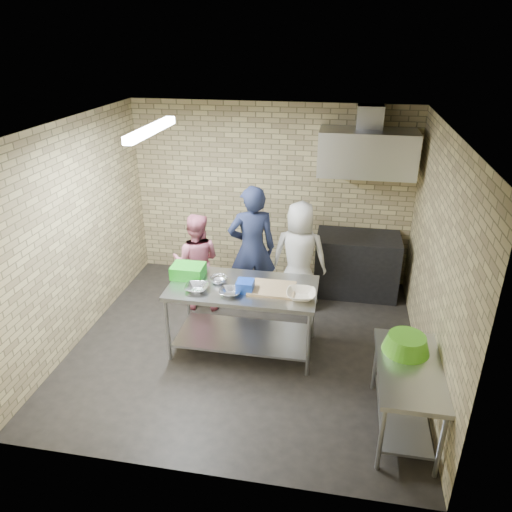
{
  "coord_description": "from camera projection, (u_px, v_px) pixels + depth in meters",
  "views": [
    {
      "loc": [
        1.04,
        -4.95,
        3.6
      ],
      "look_at": [
        0.1,
        0.2,
        1.15
      ],
      "focal_mm": 33.98,
      "sensor_mm": 36.0,
      "label": 1
    }
  ],
  "objects": [
    {
      "name": "floor",
      "position": [
        245.0,
        344.0,
        6.11
      ],
      "size": [
        4.2,
        4.2,
        0.0
      ],
      "primitive_type": "plane",
      "color": "black",
      "rests_on": "ground"
    },
    {
      "name": "ceiling",
      "position": [
        243.0,
        127.0,
        4.96
      ],
      "size": [
        4.2,
        4.2,
        0.0
      ],
      "primitive_type": "plane",
      "rotation": [
        3.14,
        0.0,
        0.0
      ],
      "color": "black",
      "rests_on": "ground"
    },
    {
      "name": "back_wall",
      "position": [
        271.0,
        194.0,
        7.32
      ],
      "size": [
        4.2,
        0.06,
        2.7
      ],
      "primitive_type": "cube",
      "color": "tan",
      "rests_on": "ground"
    },
    {
      "name": "front_wall",
      "position": [
        193.0,
        350.0,
        3.75
      ],
      "size": [
        4.2,
        0.06,
        2.7
      ],
      "primitive_type": "cube",
      "color": "tan",
      "rests_on": "ground"
    },
    {
      "name": "left_wall",
      "position": [
        75.0,
        234.0,
        5.88
      ],
      "size": [
        0.06,
        4.0,
        2.7
      ],
      "primitive_type": "cube",
      "color": "tan",
      "rests_on": "ground"
    },
    {
      "name": "right_wall",
      "position": [
        436.0,
        261.0,
        5.2
      ],
      "size": [
        0.06,
        4.0,
        2.7
      ],
      "primitive_type": "cube",
      "color": "tan",
      "rests_on": "ground"
    },
    {
      "name": "prep_table",
      "position": [
        243.0,
        318.0,
        5.87
      ],
      "size": [
        1.74,
        0.87,
        0.87
      ],
      "primitive_type": "cube",
      "color": "#AEB1B5",
      "rests_on": "floor"
    },
    {
      "name": "side_counter",
      "position": [
        405.0,
        398.0,
        4.68
      ],
      "size": [
        0.6,
        1.2,
        0.75
      ],
      "primitive_type": "cube",
      "color": "silver",
      "rests_on": "floor"
    },
    {
      "name": "stove",
      "position": [
        356.0,
        264.0,
        7.17
      ],
      "size": [
        1.2,
        0.7,
        0.9
      ],
      "primitive_type": "cube",
      "color": "black",
      "rests_on": "floor"
    },
    {
      "name": "range_hood",
      "position": [
        367.0,
        153.0,
        6.51
      ],
      "size": [
        1.3,
        0.6,
        0.6
      ],
      "primitive_type": "cube",
      "color": "silver",
      "rests_on": "back_wall"
    },
    {
      "name": "hood_duct",
      "position": [
        370.0,
        117.0,
        6.46
      ],
      "size": [
        0.35,
        0.3,
        0.3
      ],
      "primitive_type": "cube",
      "color": "#A5A8AD",
      "rests_on": "back_wall"
    },
    {
      "name": "wall_shelf",
      "position": [
        388.0,
        163.0,
        6.71
      ],
      "size": [
        0.8,
        0.2,
        0.04
      ],
      "primitive_type": "cube",
      "color": "#3F2B19",
      "rests_on": "back_wall"
    },
    {
      "name": "fluorescent_fixture",
      "position": [
        151.0,
        129.0,
        5.15
      ],
      "size": [
        0.1,
        1.25,
        0.08
      ],
      "primitive_type": "cube",
      "color": "white",
      "rests_on": "ceiling"
    },
    {
      "name": "green_crate",
      "position": [
        188.0,
        271.0,
        5.87
      ],
      "size": [
        0.39,
        0.29,
        0.15
      ],
      "primitive_type": "cube",
      "color": "green",
      "rests_on": "prep_table"
    },
    {
      "name": "blue_tub",
      "position": [
        245.0,
        286.0,
        5.56
      ],
      "size": [
        0.19,
        0.19,
        0.13
      ],
      "primitive_type": "cube",
      "color": "blue",
      "rests_on": "prep_table"
    },
    {
      "name": "cutting_board",
      "position": [
        272.0,
        289.0,
        5.6
      ],
      "size": [
        0.53,
        0.41,
        0.03
      ],
      "primitive_type": "cube",
      "color": "tan",
      "rests_on": "prep_table"
    },
    {
      "name": "mixing_bowl_a",
      "position": [
        197.0,
        288.0,
        5.57
      ],
      "size": [
        0.28,
        0.28,
        0.07
      ],
      "primitive_type": "imported",
      "rotation": [
        0.0,
        0.0,
        0.04
      ],
      "color": "#B2B5B9",
      "rests_on": "prep_table"
    },
    {
      "name": "mixing_bowl_b",
      "position": [
        219.0,
        280.0,
        5.76
      ],
      "size": [
        0.22,
        0.22,
        0.06
      ],
      "primitive_type": "imported",
      "rotation": [
        0.0,
        0.0,
        0.04
      ],
      "color": "silver",
      "rests_on": "prep_table"
    },
    {
      "name": "mixing_bowl_c",
      "position": [
        230.0,
        292.0,
        5.49
      ],
      "size": [
        0.26,
        0.26,
        0.06
      ],
      "primitive_type": "imported",
      "rotation": [
        0.0,
        0.0,
        0.04
      ],
      "color": "#A9ACB0",
      "rests_on": "prep_table"
    },
    {
      "name": "ceramic_bowl",
      "position": [
        301.0,
        295.0,
        5.42
      ],
      "size": [
        0.35,
        0.35,
        0.08
      ],
      "primitive_type": "imported",
      "rotation": [
        0.0,
        0.0,
        0.04
      ],
      "color": "#F2E3C2",
      "rests_on": "prep_table"
    },
    {
      "name": "green_basin",
      "position": [
        406.0,
        343.0,
        4.71
      ],
      "size": [
        0.46,
        0.46,
        0.17
      ],
      "primitive_type": null,
      "color": "#59C626",
      "rests_on": "side_counter"
    },
    {
      "name": "bottle_red",
      "position": [
        370.0,
        155.0,
        6.71
      ],
      "size": [
        0.07,
        0.07,
        0.18
      ],
      "primitive_type": "cylinder",
      "color": "#B22619",
      "rests_on": "wall_shelf"
    },
    {
      "name": "man_navy",
      "position": [
        252.0,
        249.0,
        6.57
      ],
      "size": [
        0.76,
        0.62,
        1.8
      ],
      "primitive_type": "imported",
      "rotation": [
        0.0,
        0.0,
        3.48
      ],
      "color": "#141933",
      "rests_on": "floor"
    },
    {
      "name": "woman_pink",
      "position": [
        197.0,
        262.0,
        6.69
      ],
      "size": [
        0.72,
        0.58,
        1.39
      ],
      "primitive_type": "imported",
      "rotation": [
        0.0,
        0.0,
        3.23
      ],
      "color": "pink",
      "rests_on": "floor"
    },
    {
      "name": "woman_white",
      "position": [
        299.0,
        256.0,
        6.67
      ],
      "size": [
        0.76,
        0.5,
        1.55
      ],
      "primitive_type": "imported",
      "rotation": [
        0.0,
        0.0,
        3.13
      ],
      "color": "white",
      "rests_on": "floor"
    }
  ]
}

